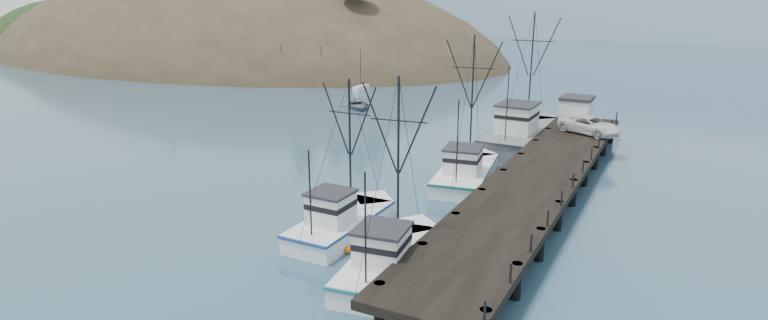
{
  "coord_description": "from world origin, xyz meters",
  "views": [
    {
      "loc": [
        23.24,
        -26.33,
        15.5
      ],
      "look_at": [
        3.02,
        12.62,
        2.5
      ],
      "focal_mm": 28.0,
      "sensor_mm": 36.0,
      "label": 1
    }
  ],
  "objects_px": {
    "trawler_mid": "(344,221)",
    "motorboat": "(358,109)",
    "pier_shed": "(576,110)",
    "pickup_truck": "(590,125)",
    "trawler_far": "(467,171)",
    "pier": "(537,178)",
    "work_vessel": "(522,133)",
    "trawler_near": "(392,258)"
  },
  "relations": [
    {
      "from": "motorboat",
      "to": "pier_shed",
      "type": "bearing_deg",
      "value": -50.25
    },
    {
      "from": "pickup_truck",
      "to": "motorboat",
      "type": "xyz_separation_m",
      "value": [
        -29.86,
        8.69,
        -2.81
      ]
    },
    {
      "from": "trawler_far",
      "to": "work_vessel",
      "type": "height_order",
      "value": "work_vessel"
    },
    {
      "from": "work_vessel",
      "to": "pickup_truck",
      "type": "height_order",
      "value": "work_vessel"
    },
    {
      "from": "trawler_mid",
      "to": "trawler_far",
      "type": "height_order",
      "value": "trawler_far"
    },
    {
      "from": "trawler_near",
      "to": "trawler_mid",
      "type": "distance_m",
      "value": 6.16
    },
    {
      "from": "pier",
      "to": "work_vessel",
      "type": "relative_size",
      "value": 2.78
    },
    {
      "from": "trawler_far",
      "to": "motorboat",
      "type": "height_order",
      "value": "trawler_far"
    },
    {
      "from": "trawler_near",
      "to": "pier_shed",
      "type": "height_order",
      "value": "trawler_near"
    },
    {
      "from": "trawler_mid",
      "to": "trawler_near",
      "type": "bearing_deg",
      "value": -33.25
    },
    {
      "from": "pier",
      "to": "motorboat",
      "type": "xyz_separation_m",
      "value": [
        -28.57,
        23.3,
        -1.69
      ]
    },
    {
      "from": "pickup_truck",
      "to": "motorboat",
      "type": "height_order",
      "value": "pickup_truck"
    },
    {
      "from": "pickup_truck",
      "to": "trawler_far",
      "type": "bearing_deg",
      "value": 173.83
    },
    {
      "from": "work_vessel",
      "to": "pickup_truck",
      "type": "relative_size",
      "value": 2.73
    },
    {
      "from": "trawler_far",
      "to": "motorboat",
      "type": "relative_size",
      "value": 2.22
    },
    {
      "from": "trawler_mid",
      "to": "pier_shed",
      "type": "distance_m",
      "value": 31.24
    },
    {
      "from": "trawler_near",
      "to": "pier_shed",
      "type": "xyz_separation_m",
      "value": [
        3.7,
        33.23,
        2.6
      ]
    },
    {
      "from": "pier",
      "to": "trawler_near",
      "type": "xyz_separation_m",
      "value": [
        -4.35,
        -15.23,
        -0.87
      ]
    },
    {
      "from": "work_vessel",
      "to": "motorboat",
      "type": "bearing_deg",
      "value": 160.58
    },
    {
      "from": "pier",
      "to": "pier_shed",
      "type": "xyz_separation_m",
      "value": [
        -0.66,
        18.0,
        1.73
      ]
    },
    {
      "from": "trawler_near",
      "to": "trawler_far",
      "type": "height_order",
      "value": "trawler_far"
    },
    {
      "from": "trawler_mid",
      "to": "work_vessel",
      "type": "distance_m",
      "value": 27.23
    },
    {
      "from": "pier_shed",
      "to": "work_vessel",
      "type": "bearing_deg",
      "value": -146.14
    },
    {
      "from": "pier",
      "to": "work_vessel",
      "type": "distance_m",
      "value": 15.87
    },
    {
      "from": "pier",
      "to": "work_vessel",
      "type": "xyz_separation_m",
      "value": [
        -5.1,
        15.02,
        -0.46
      ]
    },
    {
      "from": "work_vessel",
      "to": "pier_shed",
      "type": "height_order",
      "value": "work_vessel"
    },
    {
      "from": "trawler_near",
      "to": "work_vessel",
      "type": "bearing_deg",
      "value": 91.41
    },
    {
      "from": "pier",
      "to": "trawler_mid",
      "type": "xyz_separation_m",
      "value": [
        -9.51,
        -11.85,
        -0.87
      ]
    },
    {
      "from": "work_vessel",
      "to": "motorboat",
      "type": "distance_m",
      "value": 24.92
    },
    {
      "from": "trawler_mid",
      "to": "motorboat",
      "type": "bearing_deg",
      "value": 118.48
    },
    {
      "from": "trawler_mid",
      "to": "pickup_truck",
      "type": "height_order",
      "value": "trawler_mid"
    },
    {
      "from": "trawler_far",
      "to": "motorboat",
      "type": "distance_m",
      "value": 31.01
    },
    {
      "from": "trawler_near",
      "to": "trawler_mid",
      "type": "relative_size",
      "value": 1.09
    },
    {
      "from": "pier",
      "to": "pier_shed",
      "type": "bearing_deg",
      "value": 92.1
    },
    {
      "from": "pier",
      "to": "trawler_mid",
      "type": "height_order",
      "value": "trawler_mid"
    },
    {
      "from": "trawler_mid",
      "to": "motorboat",
      "type": "height_order",
      "value": "trawler_mid"
    },
    {
      "from": "pier_shed",
      "to": "trawler_far",
      "type": "bearing_deg",
      "value": -108.83
    },
    {
      "from": "trawler_near",
      "to": "trawler_mid",
      "type": "xyz_separation_m",
      "value": [
        -5.15,
        3.38,
        -0.0
      ]
    },
    {
      "from": "work_vessel",
      "to": "motorboat",
      "type": "height_order",
      "value": "work_vessel"
    },
    {
      "from": "trawler_near",
      "to": "work_vessel",
      "type": "xyz_separation_m",
      "value": [
        -0.74,
        30.25,
        0.41
      ]
    },
    {
      "from": "pier_shed",
      "to": "pickup_truck",
      "type": "xyz_separation_m",
      "value": [
        1.95,
        -3.39,
        -0.61
      ]
    },
    {
      "from": "pickup_truck",
      "to": "work_vessel",
      "type": "bearing_deg",
      "value": 110.47
    }
  ]
}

